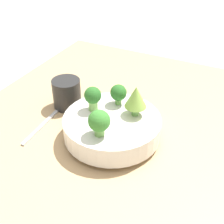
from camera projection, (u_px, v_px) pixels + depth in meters
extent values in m
plane|color=beige|center=(103.00, 147.00, 0.91)|extent=(6.00, 6.00, 0.00)
cube|color=tan|center=(103.00, 142.00, 0.90)|extent=(1.18, 0.89, 0.04)
cylinder|color=silver|center=(112.00, 136.00, 0.88)|extent=(0.12, 0.12, 0.01)
cylinder|color=silver|center=(112.00, 126.00, 0.86)|extent=(0.27, 0.27, 0.06)
cylinder|color=#609347|center=(135.00, 110.00, 0.85)|extent=(0.02, 0.02, 0.03)
cone|color=#84AD47|center=(136.00, 97.00, 0.82)|extent=(0.06, 0.06, 0.06)
cylinder|color=#609347|center=(118.00, 101.00, 0.90)|extent=(0.02, 0.02, 0.02)
sphere|color=#286023|center=(118.00, 93.00, 0.88)|extent=(0.05, 0.05, 0.05)
cylinder|color=#7AB256|center=(93.00, 105.00, 0.87)|extent=(0.03, 0.03, 0.03)
sphere|color=#286023|center=(93.00, 95.00, 0.85)|extent=(0.05, 0.05, 0.05)
cylinder|color=#6BA34C|center=(99.00, 131.00, 0.78)|extent=(0.03, 0.03, 0.02)
sphere|color=#387A2D|center=(99.00, 121.00, 0.76)|extent=(0.06, 0.06, 0.06)
cylinder|color=black|center=(67.00, 93.00, 0.99)|extent=(0.09, 0.09, 0.09)
cube|color=#B2B2B7|center=(41.00, 127.00, 0.92)|extent=(0.18, 0.02, 0.01)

